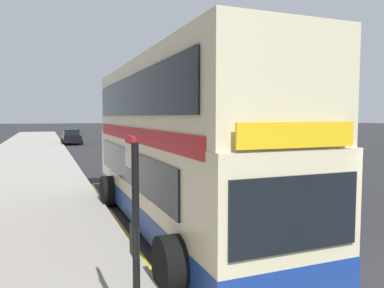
{
  "coord_description": "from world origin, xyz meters",
  "views": [
    {
      "loc": [
        -5.74,
        -4.39,
        2.98
      ],
      "look_at": [
        -2.15,
        4.68,
        2.25
      ],
      "focal_mm": 34.88,
      "sensor_mm": 36.0,
      "label": 1
    }
  ],
  "objects_px": {
    "double_decker_bus": "(175,150)",
    "bus_stop_sign": "(134,222)",
    "parked_car_black_kerbside": "(123,135)",
    "parked_car_black_across": "(72,137)"
  },
  "relations": [
    {
      "from": "double_decker_bus",
      "to": "bus_stop_sign",
      "type": "xyz_separation_m",
      "value": [
        -2.29,
        -5.08,
        -0.38
      ]
    },
    {
      "from": "bus_stop_sign",
      "to": "parked_car_black_across",
      "type": "xyz_separation_m",
      "value": [
        1.62,
        37.06,
        -0.88
      ]
    },
    {
      "from": "parked_car_black_kerbside",
      "to": "parked_car_black_across",
      "type": "relative_size",
      "value": 1.0
    },
    {
      "from": "double_decker_bus",
      "to": "parked_car_black_kerbside",
      "type": "relative_size",
      "value": 2.51
    },
    {
      "from": "bus_stop_sign",
      "to": "parked_car_black_across",
      "type": "distance_m",
      "value": 37.11
    },
    {
      "from": "double_decker_bus",
      "to": "bus_stop_sign",
      "type": "height_order",
      "value": "double_decker_bus"
    },
    {
      "from": "double_decker_bus",
      "to": "parked_car_black_across",
      "type": "bearing_deg",
      "value": 91.19
    },
    {
      "from": "double_decker_bus",
      "to": "parked_car_black_across",
      "type": "height_order",
      "value": "double_decker_bus"
    },
    {
      "from": "double_decker_bus",
      "to": "parked_car_black_kerbside",
      "type": "height_order",
      "value": "double_decker_bus"
    },
    {
      "from": "parked_car_black_across",
      "to": "double_decker_bus",
      "type": "bearing_deg",
      "value": -90.62
    }
  ]
}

